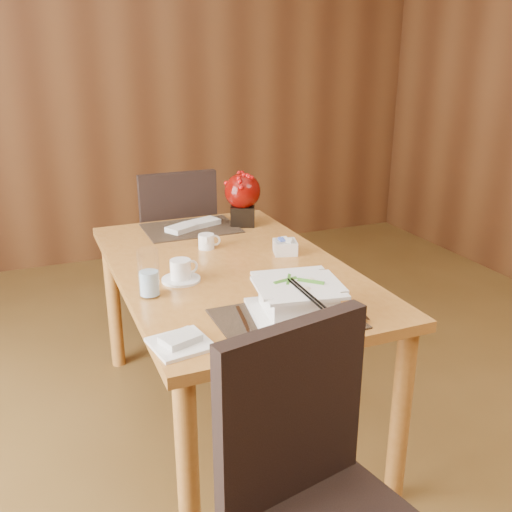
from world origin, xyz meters
name	(u,v)px	position (x,y,z in m)	size (l,w,h in m)	color
ground	(288,510)	(0.00, 0.00, 0.00)	(6.00, 6.00, 0.00)	brown
back_wall	(117,77)	(0.00, 3.00, 1.40)	(5.00, 0.02, 2.80)	#573219
dining_table	(229,287)	(0.00, 0.60, 0.65)	(0.90, 1.50, 0.75)	#B87733
placemat_near	(286,319)	(0.00, 0.05, 0.75)	(0.45, 0.33, 0.01)	black
placemat_far	(191,228)	(0.00, 1.15, 0.75)	(0.45, 0.33, 0.01)	black
soup_setting	(298,300)	(0.04, 0.05, 0.81)	(0.35, 0.35, 0.12)	white
coffee_cup	(181,272)	(-0.23, 0.51, 0.79)	(0.15, 0.15, 0.08)	white
water_glass	(149,273)	(-0.37, 0.41, 0.84)	(0.08, 0.08, 0.18)	white
creamer_jug	(206,241)	(-0.02, 0.84, 0.78)	(0.09, 0.09, 0.07)	white
sugar_caddy	(285,247)	(0.27, 0.64, 0.78)	(0.10, 0.10, 0.06)	white
berry_decor	(243,196)	(0.26, 1.12, 0.90)	(0.18, 0.18, 0.26)	black
napkins_far	(195,225)	(0.02, 1.15, 0.77)	(0.29, 0.10, 0.03)	silver
bread_plate	(181,344)	(-0.37, 0.01, 0.76)	(0.17, 0.17, 0.01)	white
near_chair	(319,497)	(-0.17, -0.50, 0.55)	(0.53, 0.54, 0.97)	black
far_chair	(175,241)	(0.03, 1.61, 0.54)	(0.45, 0.46, 0.97)	black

